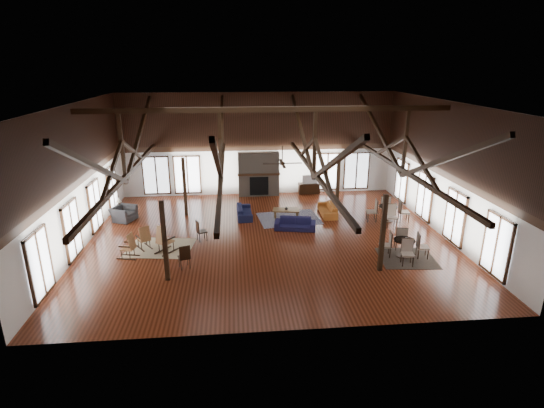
{
  "coord_description": "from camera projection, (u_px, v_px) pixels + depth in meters",
  "views": [
    {
      "loc": [
        -1.48,
        -17.69,
        7.58
      ],
      "look_at": [
        0.27,
        1.0,
        1.3
      ],
      "focal_mm": 28.0,
      "sensor_mm": 36.0,
      "label": 1
    }
  ],
  "objects": [
    {
      "name": "rug_tan",
      "position": [
        160.0,
        248.0,
        18.26
      ],
      "size": [
        2.98,
        2.49,
        0.01
      ],
      "primitive_type": "cube",
      "rotation": [
        0.0,
        0.0,
        -0.14
      ],
      "color": "#C2B386",
      "rests_on": "floor"
    },
    {
      "name": "television",
      "position": [
        310.0,
        179.0,
        25.6
      ],
      "size": [
        0.96,
        0.25,
        0.55
      ],
      "primitive_type": "imported",
      "rotation": [
        0.0,
        0.0,
        0.13
      ],
      "color": "#B2B2B2",
      "rests_on": "tv_console"
    },
    {
      "name": "post_grid",
      "position": [
        268.0,
        207.0,
        18.76
      ],
      "size": [
        8.16,
        7.16,
        3.05
      ],
      "color": "black",
      "rests_on": "floor"
    },
    {
      "name": "vase",
      "position": [
        286.0,
        208.0,
        21.39
      ],
      "size": [
        0.22,
        0.22,
        0.17
      ],
      "primitive_type": "imported",
      "rotation": [
        0.0,
        0.0,
        0.42
      ],
      "color": "#B2B2B2",
      "rests_on": "coffee_table"
    },
    {
      "name": "floor",
      "position": [
        268.0,
        238.0,
        19.24
      ],
      "size": [
        16.0,
        16.0,
        0.0
      ],
      "primitive_type": "plane",
      "color": "maroon",
      "rests_on": "ground"
    },
    {
      "name": "ceiling",
      "position": [
        268.0,
        103.0,
        17.34
      ],
      "size": [
        16.0,
        14.0,
        0.02
      ],
      "primitive_type": "cube",
      "color": "black",
      "rests_on": "wall_back"
    },
    {
      "name": "side_table_lamp",
      "position": [
        120.0,
        210.0,
        21.8
      ],
      "size": [
        0.41,
        0.41,
        1.04
      ],
      "color": "black",
      "rests_on": "floor"
    },
    {
      "name": "wall_front",
      "position": [
        289.0,
        238.0,
        11.68
      ],
      "size": [
        16.0,
        0.02,
        6.0
      ],
      "primitive_type": "cube",
      "color": "silver",
      "rests_on": "floor"
    },
    {
      "name": "armchair",
      "position": [
        124.0,
        214.0,
        21.33
      ],
      "size": [
        1.39,
        1.31,
        0.72
      ],
      "primitive_type": "imported",
      "rotation": [
        0.0,
        0.0,
        1.19
      ],
      "color": "#2D2D30",
      "rests_on": "floor"
    },
    {
      "name": "cup_far",
      "position": [
        390.0,
        205.0,
        21.01
      ],
      "size": [
        0.17,
        0.17,
        0.1
      ],
      "primitive_type": "imported",
      "rotation": [
        0.0,
        0.0,
        -0.41
      ],
      "color": "#B2B2B2",
      "rests_on": "cafe_table_far"
    },
    {
      "name": "rocking_chair_a",
      "position": [
        144.0,
        238.0,
        18.04
      ],
      "size": [
        0.79,
        0.89,
        1.03
      ],
      "rotation": [
        0.0,
        0.0,
        0.59
      ],
      "color": "#9B653B",
      "rests_on": "floor"
    },
    {
      "name": "sofa_orange",
      "position": [
        328.0,
        209.0,
        22.2
      ],
      "size": [
        1.96,
        0.82,
        0.57
      ],
      "primitive_type": "imported",
      "rotation": [
        0.0,
        0.0,
        -1.6
      ],
      "color": "#B26022",
      "rests_on": "floor"
    },
    {
      "name": "rug_dark",
      "position": [
        407.0,
        258.0,
        17.28
      ],
      "size": [
        2.37,
        2.19,
        0.01
      ],
      "primitive_type": "cube",
      "rotation": [
        0.0,
        0.0,
        -0.1
      ],
      "color": "black",
      "rests_on": "floor"
    },
    {
      "name": "tv_console",
      "position": [
        309.0,
        188.0,
        25.79
      ],
      "size": [
        1.26,
        0.47,
        0.63
      ],
      "primitive_type": "cube",
      "color": "black",
      "rests_on": "floor"
    },
    {
      "name": "fireplace",
      "position": [
        259.0,
        174.0,
        25.13
      ],
      "size": [
        2.5,
        0.69,
        2.6
      ],
      "color": "#716456",
      "rests_on": "floor"
    },
    {
      "name": "cafe_table_far",
      "position": [
        388.0,
        211.0,
        21.16
      ],
      "size": [
        2.16,
        2.16,
        1.11
      ],
      "rotation": [
        0.0,
        0.0,
        -0.13
      ],
      "color": "black",
      "rests_on": "floor"
    },
    {
      "name": "cafe_table_near",
      "position": [
        404.0,
        245.0,
        17.26
      ],
      "size": [
        2.03,
        2.03,
        1.04
      ],
      "rotation": [
        0.0,
        0.0,
        -0.19
      ],
      "color": "black",
      "rests_on": "floor"
    },
    {
      "name": "roof_truss",
      "position": [
        268.0,
        151.0,
        17.96
      ],
      "size": [
        15.6,
        14.07,
        3.14
      ],
      "color": "black",
      "rests_on": "wall_back"
    },
    {
      "name": "wall_left",
      "position": [
        76.0,
        179.0,
        17.58
      ],
      "size": [
        0.02,
        14.0,
        6.0
      ],
      "primitive_type": "cube",
      "color": "silver",
      "rests_on": "floor"
    },
    {
      "name": "rocking_chair_b",
      "position": [
        164.0,
        240.0,
        17.61
      ],
      "size": [
        0.96,
        1.04,
        1.21
      ],
      "rotation": [
        0.0,
        0.0,
        -0.65
      ],
      "color": "#9B653B",
      "rests_on": "floor"
    },
    {
      "name": "ceiling_fan",
      "position": [
        282.0,
        163.0,
        17.16
      ],
      "size": [
        1.6,
        1.6,
        0.75
      ],
      "color": "black",
      "rests_on": "roof_truss"
    },
    {
      "name": "wall_back",
      "position": [
        258.0,
        145.0,
        24.9
      ],
      "size": [
        16.0,
        0.02,
        6.0
      ],
      "primitive_type": "cube",
      "color": "silver",
      "rests_on": "floor"
    },
    {
      "name": "side_chair_a",
      "position": [
        200.0,
        229.0,
        18.78
      ],
      "size": [
        0.53,
        0.53,
        0.97
      ],
      "rotation": [
        0.0,
        0.0,
        -1.18
      ],
      "color": "black",
      "rests_on": "floor"
    },
    {
      "name": "wall_right",
      "position": [
        446.0,
        170.0,
        19.0
      ],
      "size": [
        0.02,
        14.0,
        6.0
      ],
      "primitive_type": "cube",
      "color": "silver",
      "rests_on": "floor"
    },
    {
      "name": "side_chair_b",
      "position": [
        184.0,
        255.0,
        16.22
      ],
      "size": [
        0.54,
        0.54,
        0.99
      ],
      "rotation": [
        0.0,
        0.0,
        0.34
      ],
      "color": "black",
      "rests_on": "floor"
    },
    {
      "name": "rug_navy",
      "position": [
        289.0,
        218.0,
        21.69
      ],
      "size": [
        3.28,
        2.61,
        0.01
      ],
      "primitive_type": "cube",
      "rotation": [
        0.0,
        0.0,
        0.12
      ],
      "color": "#191946",
      "rests_on": "floor"
    },
    {
      "name": "sofa_navy_front",
      "position": [
        295.0,
        224.0,
        20.19
      ],
      "size": [
        2.05,
        1.12,
        0.57
      ],
      "primitive_type": "imported",
      "rotation": [
        0.0,
        0.0,
        -0.2
      ],
      "color": "#191741",
      "rests_on": "floor"
    },
    {
      "name": "coffee_table",
      "position": [
        286.0,
        210.0,
        21.48
      ],
      "size": [
        1.43,
        0.88,
        0.51
      ],
      "rotation": [
        0.0,
        0.0,
        -0.16
      ],
      "color": "brown",
      "rests_on": "floor"
    },
    {
      "name": "cup_near",
      "position": [
        407.0,
        239.0,
        17.16
      ],
      "size": [
        0.17,
        0.17,
        0.1
      ],
      "primitive_type": "imported",
      "rotation": [
        0.0,
        0.0,
        0.43
      ],
      "color": "#B2B2B2",
      "rests_on": "cafe_table_near"
    },
    {
      "name": "rocking_chair_c",
      "position": [
        130.0,
        246.0,
        17.17
      ],
      "size": [
        0.9,
        0.61,
        1.06
      ],
      "rotation": [
        0.0,
        0.0,
        1.34
      ],
      "color": "#9B653B",
      "rests_on": "floor"
    },
    {
      "name": "sofa_navy_left",
      "position": [
        244.0,
        212.0,
        21.86
      ],
      "size": [
        1.91,
        0.79,
        0.55
      ],
      "primitive_type": "imported",
      "rotation": [
        0.0,
        0.0,
        1.6
      ],
      "color": "#141739",
      "rests_on": "floor"
    }
  ]
}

